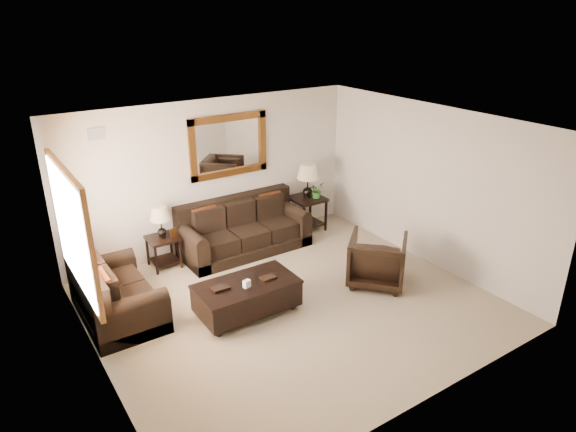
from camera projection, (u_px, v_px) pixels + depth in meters
room at (293, 221)px, 7.16m from camera, size 5.51×5.01×2.71m
window at (73, 230)px, 6.39m from camera, size 0.07×1.96×1.66m
mirror at (229, 146)px, 9.02m from camera, size 1.50×0.06×1.10m
air_vent at (96, 134)px, 7.71m from camera, size 0.25×0.02×0.18m
sofa at (243, 232)px, 9.28m from camera, size 2.29×0.99×0.94m
loveseat at (113, 296)px, 7.23m from camera, size 0.98×1.66×0.93m
end_table_left at (162, 228)px, 8.52m from camera, size 0.50×0.50×1.10m
end_table_right at (308, 187)px, 9.92m from camera, size 0.61×0.61×1.35m
coffee_table at (247, 294)px, 7.35m from camera, size 1.46×0.79×0.61m
armchair at (377, 258)px, 8.11m from camera, size 1.18×1.18×0.89m
potted_plant at (317, 192)px, 9.94m from camera, size 0.38×0.39×0.24m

